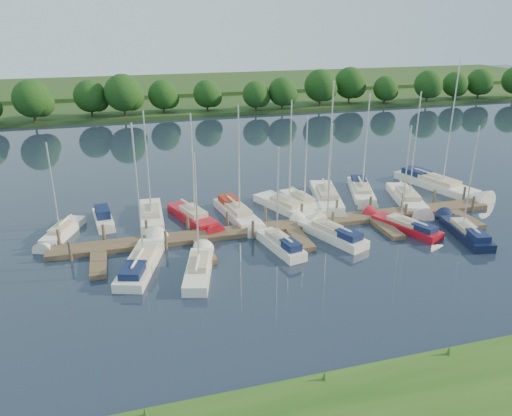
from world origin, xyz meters
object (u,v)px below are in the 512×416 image
object	(u,v)px
sailboat_n_0	(62,233)
motorboat	(103,219)
sailboat_n_5	(287,208)
sailboat_s_2	(280,245)
dock	(291,229)

from	to	relation	value
sailboat_n_0	motorboat	size ratio (longest dim) A/B	1.64
sailboat_n_5	sailboat_s_2	distance (m)	8.31
dock	sailboat_n_5	size ratio (longest dim) A/B	3.66
sailboat_n_0	sailboat_s_2	size ratio (longest dim) A/B	0.98
dock	sailboat_n_0	distance (m)	19.52
sailboat_n_0	sailboat_s_2	distance (m)	18.49
sailboat_n_0	motorboat	world-z (taller)	sailboat_n_0
sailboat_n_5	sailboat_s_2	bearing A→B (deg)	45.67
sailboat_n_0	motorboat	xyz separation A→B (m)	(3.42, 2.07, 0.09)
sailboat_s_2	motorboat	bearing A→B (deg)	133.67
dock	motorboat	world-z (taller)	motorboat
sailboat_n_0	sailboat_s_2	xyz separation A→B (m)	(16.95, -7.40, 0.07)
dock	sailboat_n_0	xyz separation A→B (m)	(-19.02, 4.36, 0.07)
sailboat_n_0	sailboat_s_2	world-z (taller)	sailboat_s_2
dock	sailboat_s_2	world-z (taller)	sailboat_s_2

